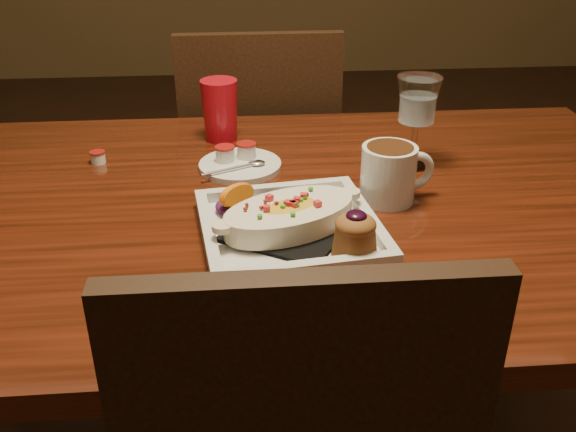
{
  "coord_description": "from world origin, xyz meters",
  "views": [
    {
      "loc": [
        -0.06,
        -1.0,
        1.26
      ],
      "look_at": [
        0.02,
        -0.09,
        0.77
      ],
      "focal_mm": 40.0,
      "sensor_mm": 36.0,
      "label": 1
    }
  ],
  "objects": [
    {
      "name": "table",
      "position": [
        0.0,
        0.0,
        0.65
      ],
      "size": [
        1.5,
        0.9,
        0.75
      ],
      "color": "#5F1E0D",
      "rests_on": "floor"
    },
    {
      "name": "chair_far",
      "position": [
        -0.0,
        0.63,
        0.51
      ],
      "size": [
        0.42,
        0.42,
        0.93
      ],
      "rotation": [
        0.0,
        0.0,
        3.14
      ],
      "color": "black",
      "rests_on": "floor"
    },
    {
      "name": "red_tumbler",
      "position": [
        -0.09,
        0.31,
        0.81
      ],
      "size": [
        0.08,
        0.08,
        0.13
      ],
      "primitive_type": "cone",
      "color": "red",
      "rests_on": "table"
    },
    {
      "name": "saucer",
      "position": [
        -0.06,
        0.15,
        0.76
      ],
      "size": [
        0.16,
        0.16,
        0.11
      ],
      "color": "silver",
      "rests_on": "table"
    },
    {
      "name": "creamer_loose",
      "position": [
        -0.33,
        0.2,
        0.76
      ],
      "size": [
        0.03,
        0.03,
        0.02
      ],
      "color": "silver",
      "rests_on": "table"
    },
    {
      "name": "goblet",
      "position": [
        0.28,
        0.14,
        0.87
      ],
      "size": [
        0.08,
        0.08,
        0.18
      ],
      "color": "silver",
      "rests_on": "table"
    },
    {
      "name": "plate",
      "position": [
        0.03,
        -0.13,
        0.78
      ],
      "size": [
        0.31,
        0.31,
        0.08
      ],
      "rotation": [
        0.0,
        0.0,
        0.13
      ],
      "color": "silver",
      "rests_on": "table"
    },
    {
      "name": "coffee_mug",
      "position": [
        0.2,
        -0.01,
        0.8
      ],
      "size": [
        0.13,
        0.1,
        0.1
      ],
      "rotation": [
        0.0,
        0.0,
        0.19
      ],
      "color": "silver",
      "rests_on": "table"
    }
  ]
}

